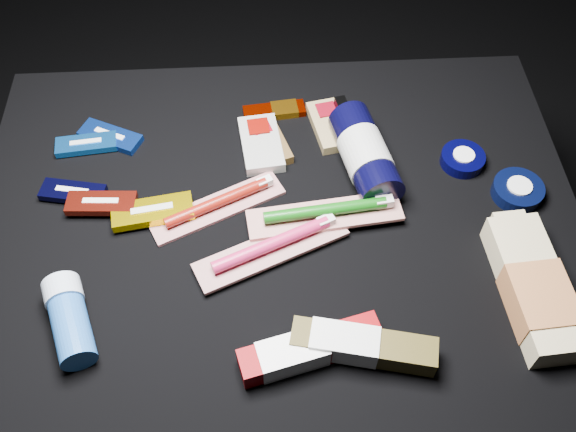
{
  "coord_description": "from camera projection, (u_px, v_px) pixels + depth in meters",
  "views": [
    {
      "loc": [
        -0.02,
        -0.58,
        1.24
      ],
      "look_at": [
        0.01,
        0.01,
        0.42
      ],
      "focal_mm": 40.0,
      "sensor_mm": 36.0,
      "label": 1
    }
  ],
  "objects": [
    {
      "name": "cream_tin_upper",
      "position": [
        463.0,
        159.0,
        1.09
      ],
      "size": [
        0.07,
        0.07,
        0.02
      ],
      "rotation": [
        0.0,
        0.0,
        -0.1
      ],
      "color": "black",
      "rests_on": "cloth_table"
    },
    {
      "name": "deodorant_stick",
      "position": [
        69.0,
        319.0,
        0.9
      ],
      "size": [
        0.09,
        0.14,
        0.06
      ],
      "rotation": [
        0.0,
        0.0,
        0.34
      ],
      "color": "#2259A8",
      "rests_on": "cloth_table"
    },
    {
      "name": "luna_bar_4",
      "position": [
        101.0,
        203.0,
        1.03
      ],
      "size": [
        0.11,
        0.05,
        0.01
      ],
      "rotation": [
        0.0,
        0.0,
        -0.06
      ],
      "color": "maroon",
      "rests_on": "cloth_table"
    },
    {
      "name": "toothbrush_pack_0",
      "position": [
        219.0,
        204.0,
        1.03
      ],
      "size": [
        0.23,
        0.14,
        0.03
      ],
      "rotation": [
        0.0,
        0.0,
        0.44
      ],
      "color": "silver",
      "rests_on": "cloth_table"
    },
    {
      "name": "ground",
      "position": [
        281.0,
        338.0,
        1.34
      ],
      "size": [
        3.0,
        3.0,
        0.0
      ],
      "primitive_type": "plane",
      "color": "black",
      "rests_on": "ground"
    },
    {
      "name": "toothbrush_pack_2",
      "position": [
        327.0,
        213.0,
        1.01
      ],
      "size": [
        0.25,
        0.08,
        0.03
      ],
      "rotation": [
        0.0,
        0.0,
        0.11
      ],
      "color": "silver",
      "rests_on": "cloth_table"
    },
    {
      "name": "toothpaste_carton_red",
      "position": [
        304.0,
        351.0,
        0.88
      ],
      "size": [
        0.2,
        0.09,
        0.04
      ],
      "rotation": [
        0.0,
        0.0,
        0.25
      ],
      "color": "#830004",
      "rests_on": "cloth_table"
    },
    {
      "name": "toothpaste_carton_green",
      "position": [
        356.0,
        345.0,
        0.87
      ],
      "size": [
        0.2,
        0.09,
        0.04
      ],
      "rotation": [
        0.0,
        0.0,
        -0.22
      ],
      "color": "#403611",
      "rests_on": "cloth_table"
    },
    {
      "name": "cream_tin_lower",
      "position": [
        518.0,
        190.0,
        1.05
      ],
      "size": [
        0.08,
        0.08,
        0.03
      ],
      "rotation": [
        0.0,
        0.0,
        -0.36
      ],
      "color": "black",
      "rests_on": "cloth_table"
    },
    {
      "name": "clif_bar_1",
      "position": [
        261.0,
        142.0,
        1.11
      ],
      "size": [
        0.08,
        0.13,
        0.02
      ],
      "rotation": [
        0.0,
        0.0,
        0.12
      ],
      "color": "#A5A69F",
      "rests_on": "cloth_table"
    },
    {
      "name": "lotion_bottle",
      "position": [
        365.0,
        154.0,
        1.06
      ],
      "size": [
        0.11,
        0.24,
        0.08
      ],
      "rotation": [
        0.0,
        0.0,
        0.21
      ],
      "color": "black",
      "rests_on": "cloth_table"
    },
    {
      "name": "luna_bar_3",
      "position": [
        153.0,
        211.0,
        1.02
      ],
      "size": [
        0.13,
        0.07,
        0.02
      ],
      "rotation": [
        0.0,
        0.0,
        0.15
      ],
      "color": "#C5A800",
      "rests_on": "cloth_table"
    },
    {
      "name": "luna_bar_0",
      "position": [
        110.0,
        136.0,
        1.13
      ],
      "size": [
        0.12,
        0.09,
        0.01
      ],
      "rotation": [
        0.0,
        0.0,
        -0.46
      ],
      "color": "#103699",
      "rests_on": "cloth_table"
    },
    {
      "name": "luna_bar_1",
      "position": [
        86.0,
        144.0,
        1.11
      ],
      "size": [
        0.11,
        0.05,
        0.01
      ],
      "rotation": [
        0.0,
        0.0,
        0.11
      ],
      "color": "blue",
      "rests_on": "cloth_table"
    },
    {
      "name": "clif_bar_2",
      "position": [
        330.0,
        123.0,
        1.14
      ],
      "size": [
        0.08,
        0.13,
        0.02
      ],
      "rotation": [
        0.0,
        0.0,
        0.19
      ],
      "color": "#9C8352",
      "rests_on": "cloth_table"
    },
    {
      "name": "cloth_table",
      "position": [
        280.0,
        291.0,
        1.18
      ],
      "size": [
        0.98,
        0.78,
        0.4
      ],
      "primitive_type": "cube",
      "color": "black",
      "rests_on": "ground"
    },
    {
      "name": "luna_bar_2",
      "position": [
        73.0,
        192.0,
        1.05
      ],
      "size": [
        0.11,
        0.06,
        0.01
      ],
      "rotation": [
        0.0,
        0.0,
        -0.2
      ],
      "color": "black",
      "rests_on": "cloth_table"
    },
    {
      "name": "toothbrush_pack_1",
      "position": [
        273.0,
        246.0,
        0.98
      ],
      "size": [
        0.25,
        0.15,
        0.03
      ],
      "rotation": [
        0.0,
        0.0,
        0.41
      ],
      "color": "silver",
      "rests_on": "cloth_table"
    },
    {
      "name": "power_bar",
      "position": [
        278.0,
        111.0,
        1.16
      ],
      "size": [
        0.11,
        0.05,
        0.01
      ],
      "rotation": [
        0.0,
        0.0,
        0.11
      ],
      "color": "#6C0E00",
      "rests_on": "cloth_table"
    },
    {
      "name": "clif_bar_0",
      "position": [
        266.0,
        140.0,
        1.12
      ],
      "size": [
        0.09,
        0.12,
        0.02
      ],
      "rotation": [
        0.0,
        0.0,
        0.31
      ],
      "color": "brown",
      "rests_on": "cloth_table"
    },
    {
      "name": "bodywash_bottle",
      "position": [
        534.0,
        289.0,
        0.93
      ],
      "size": [
        0.1,
        0.24,
        0.05
      ],
      "rotation": [
        0.0,
        0.0,
        0.07
      ],
      "color": "beige",
      "rests_on": "cloth_table"
    }
  ]
}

